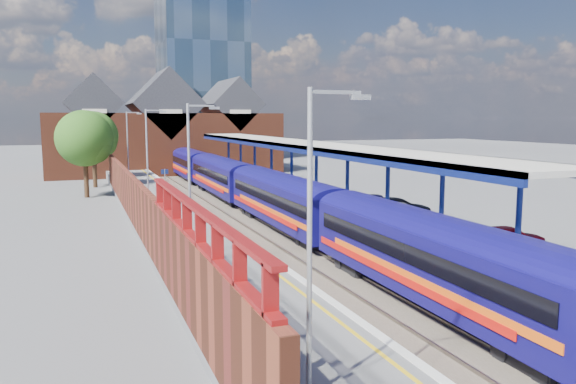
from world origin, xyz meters
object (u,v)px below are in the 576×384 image
at_px(platform_sign, 165,180).
at_px(parked_car_silver, 394,211).
at_px(train, 249,184).
at_px(lamp_post_a, 315,225).
at_px(parked_car_blue, 379,204).
at_px(parked_car_red, 508,237).
at_px(lamp_post_c, 149,151).
at_px(lamp_post_b, 192,171).
at_px(parked_car_dark, 397,208).
at_px(lamp_post_d, 129,142).

distance_m(platform_sign, parked_car_silver, 18.03).
height_order(train, lamp_post_a, lamp_post_a).
relative_size(lamp_post_a, parked_car_blue, 1.59).
relative_size(parked_car_red, parked_car_blue, 0.84).
distance_m(lamp_post_a, lamp_post_c, 30.00).
bearing_deg(parked_car_blue, lamp_post_b, 133.75).
relative_size(lamp_post_c, parked_car_dark, 1.46).
bearing_deg(parked_car_blue, train, 48.28).
bearing_deg(lamp_post_d, platform_sign, -84.44).
height_order(train, parked_car_dark, train).
distance_m(parked_car_dark, parked_car_blue, 2.66).
relative_size(lamp_post_a, parked_car_red, 1.90).
bearing_deg(lamp_post_c, parked_car_silver, -40.53).
bearing_deg(platform_sign, train, -6.02).
bearing_deg(platform_sign, parked_car_dark, -45.83).
xyz_separation_m(train, parked_car_blue, (6.28, -9.57, -0.51)).
bearing_deg(lamp_post_a, lamp_post_b, 90.00).
relative_size(lamp_post_b, parked_car_dark, 1.46).
distance_m(lamp_post_a, parked_car_red, 17.82).
distance_m(lamp_post_b, parked_car_blue, 16.47).
xyz_separation_m(lamp_post_a, lamp_post_c, (0.00, 30.00, 0.00)).
xyz_separation_m(train, parked_car_silver, (5.50, -12.74, -0.48)).
bearing_deg(parked_car_dark, parked_car_blue, -4.92).
height_order(lamp_post_c, parked_car_blue, lamp_post_c).
relative_size(platform_sign, parked_car_blue, 0.57).
distance_m(train, parked_car_silver, 13.88).
bearing_deg(parked_car_red, lamp_post_c, 39.83).
distance_m(lamp_post_d, parked_car_dark, 30.45).
distance_m(platform_sign, parked_car_dark, 18.01).
distance_m(lamp_post_b, platform_sign, 18.20).
height_order(platform_sign, parked_car_blue, platform_sign).
bearing_deg(lamp_post_c, lamp_post_a, -90.00).
relative_size(train, parked_car_silver, 17.00).
bearing_deg(lamp_post_d, lamp_post_c, -90.00).
bearing_deg(parked_car_dark, train, 26.54).
relative_size(parked_car_silver, parked_car_dark, 0.81).
height_order(parked_car_silver, parked_car_dark, parked_car_dark).
height_order(train, parked_car_silver, train).
relative_size(platform_sign, parked_car_silver, 0.64).
xyz_separation_m(lamp_post_d, parked_car_silver, (13.36, -27.42, -3.35)).
relative_size(train, lamp_post_b, 9.42).
bearing_deg(parked_car_silver, parked_car_red, 160.10).
bearing_deg(parked_car_red, parked_car_dark, 7.51).
height_order(parked_car_red, parked_car_blue, parked_car_red).
relative_size(lamp_post_b, parked_car_silver, 1.81).
distance_m(lamp_post_b, parked_car_dark, 15.16).
distance_m(lamp_post_b, lamp_post_c, 16.00).
height_order(lamp_post_a, parked_car_dark, lamp_post_a).
height_order(lamp_post_b, parked_car_silver, lamp_post_b).
bearing_deg(train, platform_sign, 173.98).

